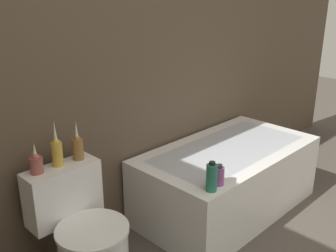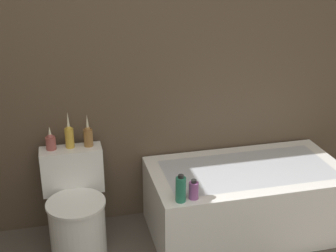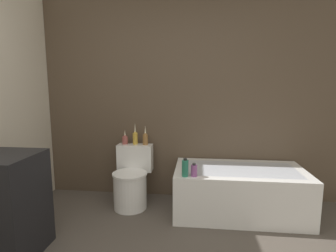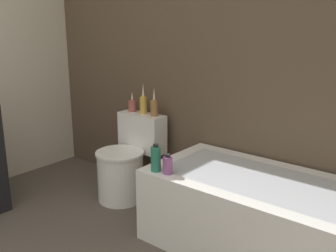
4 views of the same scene
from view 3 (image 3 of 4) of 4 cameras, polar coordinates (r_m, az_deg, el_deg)
The scene contains 9 objects.
wall_back_tiled at distance 3.35m, azimuth 0.24°, elevation 6.38°, with size 6.40×0.06×2.60m.
bathtub at distance 3.16m, azimuth 15.16°, elevation -13.41°, with size 1.43×0.77×0.52m.
toilet at distance 3.25m, azimuth -7.93°, elevation -11.71°, with size 0.44×0.57×0.71m.
vanity_counter at distance 2.70m, azimuth -32.63°, elevation -14.36°, with size 0.63×0.53×0.88m.
vase_gold at distance 3.37m, azimuth -9.34°, elevation -2.86°, with size 0.07×0.07×0.18m.
vase_silver at distance 3.33m, azimuth -7.16°, elevation -2.43°, with size 0.06×0.06×0.27m.
vase_bronze at distance 3.30m, azimuth -4.96°, elevation -2.67°, with size 0.07×0.07×0.24m.
shampoo_bottle_tall at distance 2.71m, azimuth 3.75°, elevation -9.11°, with size 0.07×0.07×0.19m.
shampoo_bottle_short at distance 2.73m, azimuth 5.69°, elevation -9.60°, with size 0.06×0.06×0.14m.
Camera 3 is at (0.36, -1.10, 1.43)m, focal length 28.00 mm.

